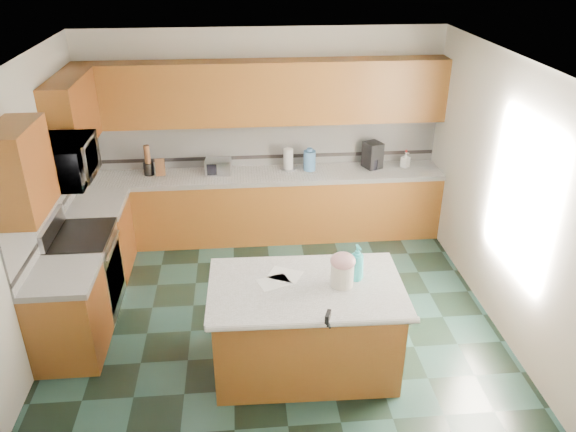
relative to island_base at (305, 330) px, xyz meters
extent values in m
plane|color=black|center=(-0.22, 0.63, -0.43)|extent=(4.60, 4.60, 0.00)
plane|color=white|center=(-0.22, 0.63, 2.27)|extent=(4.60, 4.60, 0.00)
cube|color=white|center=(-0.22, 2.95, 0.92)|extent=(4.60, 0.04, 2.70)
cube|color=white|center=(-0.22, -1.69, 0.92)|extent=(4.60, 0.04, 2.70)
cube|color=white|center=(-2.54, 0.63, 0.92)|extent=(0.04, 4.60, 2.70)
cube|color=white|center=(2.10, 0.63, 0.92)|extent=(0.04, 4.60, 2.70)
cube|color=#54260D|center=(-0.22, 2.63, 0.00)|extent=(4.60, 0.60, 0.86)
cube|color=white|center=(-0.22, 2.63, 0.46)|extent=(4.60, 0.64, 0.06)
cube|color=#54260D|center=(-0.22, 2.76, 1.51)|extent=(4.60, 0.33, 0.78)
cube|color=silver|center=(-0.22, 2.91, 0.81)|extent=(4.60, 0.02, 0.63)
cube|color=black|center=(-0.22, 2.91, 0.61)|extent=(4.60, 0.01, 0.05)
cube|color=#54260D|center=(-2.22, 1.92, 0.00)|extent=(0.60, 0.82, 0.86)
cube|color=white|center=(-2.22, 1.92, 0.46)|extent=(0.64, 0.82, 0.06)
cube|color=#54260D|center=(-2.22, 0.39, 0.00)|extent=(0.60, 0.72, 0.86)
cube|color=white|center=(-2.22, 0.39, 0.46)|extent=(0.64, 0.72, 0.06)
cube|color=silver|center=(-2.51, 1.18, 0.81)|extent=(0.02, 2.30, 0.63)
cube|color=black|center=(-2.51, 1.18, 0.61)|extent=(0.01, 2.30, 0.05)
cube|color=#54260D|center=(-2.36, 2.05, 1.51)|extent=(0.33, 1.09, 0.78)
cube|color=#54260D|center=(-2.36, 0.39, 1.51)|extent=(0.33, 0.72, 0.78)
cube|color=#B7B7BC|center=(-2.22, 1.13, 0.01)|extent=(0.60, 0.76, 0.88)
cube|color=black|center=(-1.93, 1.13, -0.03)|extent=(0.02, 0.68, 0.55)
cube|color=black|center=(-2.22, 1.13, 0.47)|extent=(0.62, 0.78, 0.04)
cylinder|color=#B7B7BC|center=(-1.90, 1.13, 0.35)|extent=(0.02, 0.66, 0.02)
cube|color=#B7B7BC|center=(-2.48, 1.13, 0.59)|extent=(0.06, 0.76, 0.18)
imported|color=#B7B7BC|center=(-2.22, 1.13, 1.30)|extent=(0.50, 0.73, 0.41)
cube|color=#54260D|center=(0.00, 0.00, 0.00)|extent=(1.65, 0.97, 0.86)
cube|color=white|center=(0.00, 0.00, 0.46)|extent=(1.75, 1.07, 0.06)
cylinder|color=white|center=(0.00, -0.52, 0.46)|extent=(1.73, 0.10, 0.06)
cylinder|color=white|center=(0.32, -0.02, 0.60)|extent=(0.23, 0.23, 0.21)
ellipsoid|color=pink|center=(0.32, -0.02, 0.74)|extent=(0.22, 0.22, 0.14)
cylinder|color=tan|center=(0.32, -0.02, 0.78)|extent=(0.07, 0.03, 0.03)
sphere|color=tan|center=(0.28, -0.02, 0.78)|extent=(0.04, 0.04, 0.04)
sphere|color=tan|center=(0.35, -0.02, 0.78)|extent=(0.04, 0.04, 0.04)
imported|color=#2EB6BF|center=(0.46, 0.06, 0.66)|extent=(0.16, 0.16, 0.35)
cube|color=white|center=(-0.28, 0.07, 0.49)|extent=(0.33, 0.29, 0.00)
cube|color=white|center=(-0.17, 0.19, 0.49)|extent=(0.35, 0.32, 0.00)
cube|color=black|center=(0.12, -0.50, 0.50)|extent=(0.07, 0.11, 0.10)
cylinder|color=black|center=(0.12, -0.56, 0.48)|extent=(0.02, 0.08, 0.02)
cube|color=#472814|center=(-1.56, 2.68, 0.60)|extent=(0.14, 0.17, 0.24)
cylinder|color=black|center=(-1.71, 2.71, 0.57)|extent=(0.13, 0.13, 0.16)
cylinder|color=#472814|center=(-1.71, 2.71, 0.77)|extent=(0.07, 0.07, 0.24)
cube|color=#B7B7BC|center=(-0.83, 2.68, 0.58)|extent=(0.34, 0.25, 0.19)
cube|color=black|center=(-0.83, 2.57, 0.58)|extent=(0.29, 0.01, 0.15)
cylinder|color=white|center=(0.09, 2.73, 0.63)|extent=(0.13, 0.13, 0.28)
cylinder|color=#B7B7BC|center=(0.09, 2.73, 0.50)|extent=(0.19, 0.19, 0.01)
cylinder|color=#497DB5|center=(0.36, 2.69, 0.62)|extent=(0.16, 0.16, 0.26)
cylinder|color=#497DB5|center=(0.36, 2.69, 0.77)|extent=(0.07, 0.07, 0.04)
cube|color=black|center=(1.20, 2.71, 0.66)|extent=(0.27, 0.28, 0.34)
cylinder|color=black|center=(1.20, 2.65, 0.56)|extent=(0.14, 0.14, 0.14)
imported|color=white|center=(1.64, 2.68, 0.59)|extent=(0.13, 0.13, 0.21)
cylinder|color=red|center=(1.64, 2.68, 0.71)|extent=(0.02, 0.02, 0.03)
cube|color=white|center=(2.07, 0.43, 1.07)|extent=(0.02, 1.40, 1.10)
camera|label=1|loc=(-0.53, -4.11, 3.27)|focal=35.00mm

